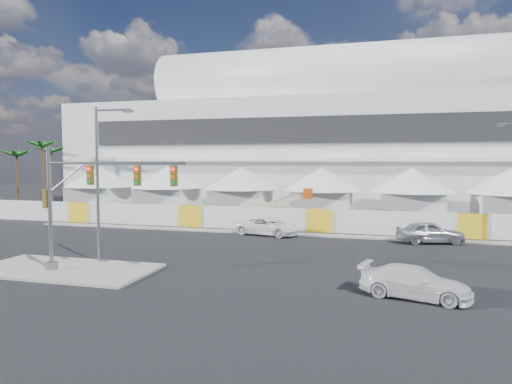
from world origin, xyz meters
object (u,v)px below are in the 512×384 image
(lot_car_c, at_px, (159,214))
(traffic_mast, at_px, (79,203))
(boom_lift, at_px, (265,215))
(sedan_silver, at_px, (430,232))
(streetlight_median, at_px, (101,173))
(pickup_near, at_px, (415,282))
(pickup_curb, at_px, (268,226))

(lot_car_c, relative_size, traffic_mast, 0.57)
(traffic_mast, height_order, boom_lift, traffic_mast)
(sedan_silver, relative_size, streetlight_median, 0.53)
(traffic_mast, xyz_separation_m, boom_lift, (4.98, 21.09, -2.94))
(lot_car_c, bearing_deg, pickup_near, -149.79)
(pickup_near, height_order, lot_car_c, pickup_near)
(streetlight_median, bearing_deg, traffic_mast, -81.32)
(traffic_mast, bearing_deg, pickup_curb, 66.43)
(pickup_near, distance_m, traffic_mast, 17.49)
(pickup_near, xyz_separation_m, streetlight_median, (-17.59, 2.26, 4.70))
(pickup_near, bearing_deg, pickup_curb, 48.37)
(sedan_silver, distance_m, lot_car_c, 26.39)
(streetlight_median, bearing_deg, sedan_silver, 32.11)
(sedan_silver, height_order, traffic_mast, traffic_mast)
(traffic_mast, bearing_deg, sedan_silver, 37.76)
(pickup_curb, relative_size, pickup_near, 1.08)
(sedan_silver, height_order, pickup_curb, sedan_silver)
(lot_car_c, bearing_deg, pickup_curb, -132.56)
(sedan_silver, bearing_deg, lot_car_c, 62.93)
(streetlight_median, bearing_deg, pickup_near, -7.31)
(pickup_curb, bearing_deg, traffic_mast, 169.15)
(pickup_curb, height_order, boom_lift, boom_lift)
(sedan_silver, height_order, pickup_near, sedan_silver)
(boom_lift, bearing_deg, lot_car_c, 171.83)
(sedan_silver, relative_size, lot_car_c, 1.00)
(pickup_near, height_order, boom_lift, boom_lift)
(traffic_mast, xyz_separation_m, streetlight_median, (-0.39, 2.58, 1.51))
(pickup_near, relative_size, lot_car_c, 1.00)
(sedan_silver, bearing_deg, pickup_near, 158.87)
(pickup_curb, distance_m, streetlight_median, 15.30)
(lot_car_c, height_order, streetlight_median, streetlight_median)
(pickup_near, bearing_deg, traffic_mast, 104.42)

